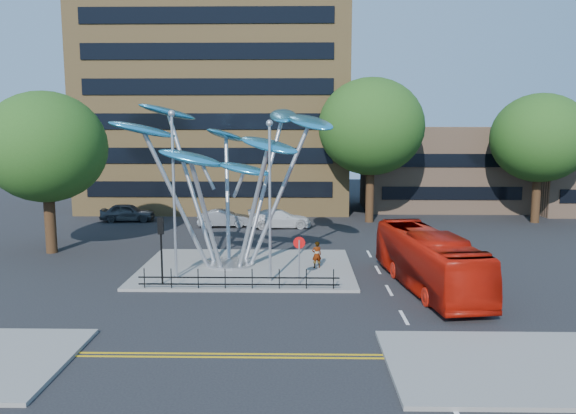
{
  "coord_description": "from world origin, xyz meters",
  "views": [
    {
      "loc": [
        1.94,
        -25.22,
        8.19
      ],
      "look_at": [
        1.41,
        4.0,
        3.91
      ],
      "focal_mm": 35.0,
      "sensor_mm": 36.0,
      "label": 1
    }
  ],
  "objects_px": {
    "street_lamp_left": "(174,180)",
    "traffic_light_island": "(161,236)",
    "no_entry_sign_island": "(299,252)",
    "parked_car_mid": "(224,218)",
    "red_bus": "(429,260)",
    "pedestrian": "(317,255)",
    "tree_far": "(540,138)",
    "tree_left": "(46,147)",
    "parked_car_right": "(279,219)",
    "parked_car_left": "(128,212)",
    "street_lamp_right": "(270,187)",
    "tree_right": "(371,127)",
    "leaf_sculpture": "(228,148)"
  },
  "relations": [
    {
      "from": "traffic_light_island",
      "to": "parked_car_mid",
      "type": "bearing_deg",
      "value": 86.82
    },
    {
      "from": "tree_right",
      "to": "pedestrian",
      "type": "xyz_separation_m",
      "value": [
        -5.0,
        -16.14,
        -7.13
      ]
    },
    {
      "from": "tree_far",
      "to": "no_entry_sign_island",
      "type": "relative_size",
      "value": 4.41
    },
    {
      "from": "leaf_sculpture",
      "to": "red_bus",
      "type": "relative_size",
      "value": 1.21
    },
    {
      "from": "leaf_sculpture",
      "to": "parked_car_left",
      "type": "distance_m",
      "value": 19.51
    },
    {
      "from": "pedestrian",
      "to": "parked_car_left",
      "type": "height_order",
      "value": "pedestrian"
    },
    {
      "from": "tree_left",
      "to": "traffic_light_island",
      "type": "distance_m",
      "value": 12.44
    },
    {
      "from": "tree_far",
      "to": "parked_car_mid",
      "type": "height_order",
      "value": "tree_far"
    },
    {
      "from": "tree_right",
      "to": "parked_car_left",
      "type": "xyz_separation_m",
      "value": [
        -20.64,
        -0.1,
        -7.26
      ]
    },
    {
      "from": "tree_far",
      "to": "red_bus",
      "type": "relative_size",
      "value": 1.03
    },
    {
      "from": "leaf_sculpture",
      "to": "parked_car_mid",
      "type": "distance_m",
      "value": 14.32
    },
    {
      "from": "pedestrian",
      "to": "parked_car_right",
      "type": "distance_m",
      "value": 13.54
    },
    {
      "from": "leaf_sculpture",
      "to": "traffic_light_island",
      "type": "relative_size",
      "value": 3.71
    },
    {
      "from": "tree_far",
      "to": "parked_car_mid",
      "type": "distance_m",
      "value": 26.95
    },
    {
      "from": "tree_right",
      "to": "tree_far",
      "type": "distance_m",
      "value": 14.03
    },
    {
      "from": "street_lamp_left",
      "to": "pedestrian",
      "type": "bearing_deg",
      "value": 17.48
    },
    {
      "from": "street_lamp_right",
      "to": "pedestrian",
      "type": "bearing_deg",
      "value": 48.86
    },
    {
      "from": "street_lamp_left",
      "to": "traffic_light_island",
      "type": "relative_size",
      "value": 2.57
    },
    {
      "from": "tree_right",
      "to": "parked_car_left",
      "type": "height_order",
      "value": "tree_right"
    },
    {
      "from": "tree_far",
      "to": "parked_car_mid",
      "type": "bearing_deg",
      "value": -174.41
    },
    {
      "from": "street_lamp_right",
      "to": "no_entry_sign_island",
      "type": "distance_m",
      "value": 3.64
    },
    {
      "from": "tree_left",
      "to": "parked_car_right",
      "type": "height_order",
      "value": "tree_left"
    },
    {
      "from": "pedestrian",
      "to": "parked_car_mid",
      "type": "relative_size",
      "value": 0.36
    },
    {
      "from": "leaf_sculpture",
      "to": "street_lamp_right",
      "type": "height_order",
      "value": "leaf_sculpture"
    },
    {
      "from": "street_lamp_left",
      "to": "parked_car_left",
      "type": "distance_m",
      "value": 20.64
    },
    {
      "from": "street_lamp_right",
      "to": "pedestrian",
      "type": "distance_m",
      "value": 5.65
    },
    {
      "from": "tree_left",
      "to": "street_lamp_left",
      "type": "xyz_separation_m",
      "value": [
        9.5,
        -6.5,
        -1.44
      ]
    },
    {
      "from": "street_lamp_left",
      "to": "parked_car_right",
      "type": "xyz_separation_m",
      "value": [
        4.94,
        15.66,
        -4.62
      ]
    },
    {
      "from": "red_bus",
      "to": "parked_car_left",
      "type": "xyz_separation_m",
      "value": [
        -21.14,
        19.53,
        -0.69
      ]
    },
    {
      "from": "parked_car_right",
      "to": "pedestrian",
      "type": "bearing_deg",
      "value": -176.46
    },
    {
      "from": "leaf_sculpture",
      "to": "parked_car_right",
      "type": "bearing_deg",
      "value": 78.62
    },
    {
      "from": "tree_right",
      "to": "tree_left",
      "type": "xyz_separation_m",
      "value": [
        -22.0,
        -12.0,
        -1.24
      ]
    },
    {
      "from": "traffic_light_island",
      "to": "pedestrian",
      "type": "distance_m",
      "value": 8.84
    },
    {
      "from": "tree_right",
      "to": "parked_car_mid",
      "type": "bearing_deg",
      "value": -168.05
    },
    {
      "from": "no_entry_sign_island",
      "to": "parked_car_left",
      "type": "bearing_deg",
      "value": 127.06
    },
    {
      "from": "street_lamp_left",
      "to": "traffic_light_island",
      "type": "bearing_deg",
      "value": -116.57
    },
    {
      "from": "tree_right",
      "to": "red_bus",
      "type": "height_order",
      "value": "tree_right"
    },
    {
      "from": "red_bus",
      "to": "pedestrian",
      "type": "relative_size",
      "value": 6.9
    },
    {
      "from": "no_entry_sign_island",
      "to": "street_lamp_right",
      "type": "bearing_deg",
      "value": 162.13
    },
    {
      "from": "traffic_light_island",
      "to": "parked_car_right",
      "type": "height_order",
      "value": "traffic_light_island"
    },
    {
      "from": "traffic_light_island",
      "to": "no_entry_sign_island",
      "type": "distance_m",
      "value": 7.05
    },
    {
      "from": "pedestrian",
      "to": "tree_right",
      "type": "bearing_deg",
      "value": -121.22
    },
    {
      "from": "tree_right",
      "to": "parked_car_mid",
      "type": "distance_m",
      "value": 14.34
    },
    {
      "from": "traffic_light_island",
      "to": "tree_left",
      "type": "bearing_deg",
      "value": 140.19
    },
    {
      "from": "street_lamp_right",
      "to": "parked_car_right",
      "type": "xyz_separation_m",
      "value": [
        -0.06,
        16.16,
        -4.36
      ]
    },
    {
      "from": "pedestrian",
      "to": "parked_car_right",
      "type": "bearing_deg",
      "value": -93.13
    },
    {
      "from": "tree_left",
      "to": "pedestrian",
      "type": "relative_size",
      "value": 6.79
    },
    {
      "from": "tree_far",
      "to": "street_lamp_left",
      "type": "height_order",
      "value": "tree_far"
    },
    {
      "from": "tree_left",
      "to": "parked_car_right",
      "type": "xyz_separation_m",
      "value": [
        14.44,
        9.16,
        -6.06
      ]
    },
    {
      "from": "traffic_light_island",
      "to": "pedestrian",
      "type": "bearing_deg",
      "value": 22.79
    }
  ]
}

